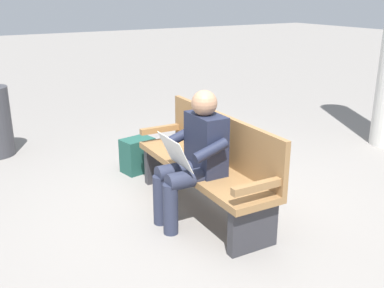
# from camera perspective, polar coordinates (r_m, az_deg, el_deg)

# --- Properties ---
(ground_plane) EXTENTS (40.00, 40.00, 0.00)m
(ground_plane) POSITION_cam_1_polar(r_m,az_deg,el_deg) (4.31, 1.21, -8.24)
(ground_plane) COLOR gray
(bench_near) EXTENTS (1.81, 0.53, 0.90)m
(bench_near) POSITION_cam_1_polar(r_m,az_deg,el_deg) (4.16, 2.10, -2.37)
(bench_near) COLOR olive
(bench_near) RESTS_ON ground
(person_seated) EXTENTS (0.58, 0.58, 1.18)m
(person_seated) POSITION_cam_1_polar(r_m,az_deg,el_deg) (3.87, 0.33, -1.34)
(person_seated) COLOR #1E2338
(person_seated) RESTS_ON ground
(backpack) EXTENTS (0.33, 0.38, 0.39)m
(backpack) POSITION_cam_1_polar(r_m,az_deg,el_deg) (5.16, -6.93, -1.41)
(backpack) COLOR #1E4C42
(backpack) RESTS_ON ground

